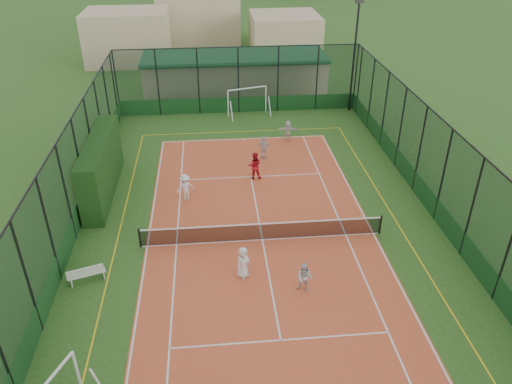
% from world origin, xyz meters
% --- Properties ---
extents(ground, '(300.00, 300.00, 0.00)m').
position_xyz_m(ground, '(0.00, 0.00, 0.00)').
color(ground, '#29501B').
rests_on(ground, ground).
extents(court_slab, '(11.17, 23.97, 0.01)m').
position_xyz_m(court_slab, '(0.00, 0.00, 0.01)').
color(court_slab, '#C5502B').
rests_on(court_slab, ground).
extents(tennis_net, '(11.67, 0.12, 1.06)m').
position_xyz_m(tennis_net, '(0.00, 0.00, 0.53)').
color(tennis_net, black).
rests_on(tennis_net, ground).
extents(perimeter_fence, '(18.12, 34.12, 5.00)m').
position_xyz_m(perimeter_fence, '(0.00, 0.00, 2.50)').
color(perimeter_fence, black).
rests_on(perimeter_fence, ground).
extents(floodlight_ne, '(0.60, 0.26, 8.25)m').
position_xyz_m(floodlight_ne, '(8.60, 16.60, 4.12)').
color(floodlight_ne, black).
rests_on(floodlight_ne, ground).
extents(clubhouse, '(15.20, 7.20, 3.15)m').
position_xyz_m(clubhouse, '(0.00, 22.00, 1.57)').
color(clubhouse, tan).
rests_on(clubhouse, ground).
extents(hedge_left, '(1.09, 7.26, 3.18)m').
position_xyz_m(hedge_left, '(-8.30, 5.44, 1.59)').
color(hedge_left, black).
rests_on(hedge_left, ground).
extents(white_bench, '(1.59, 0.87, 0.86)m').
position_xyz_m(white_bench, '(-7.80, -2.26, 0.43)').
color(white_bench, white).
rests_on(white_bench, ground).
extents(futsal_goal_far, '(3.28, 1.71, 2.03)m').
position_xyz_m(futsal_goal_far, '(0.61, 16.53, 1.01)').
color(futsal_goal_far, white).
rests_on(futsal_goal_far, ground).
extents(child_near_left, '(0.85, 0.85, 1.50)m').
position_xyz_m(child_near_left, '(-1.11, -2.60, 0.76)').
color(child_near_left, silver).
rests_on(child_near_left, court_slab).
extents(child_near_right, '(0.82, 0.75, 1.38)m').
position_xyz_m(child_near_right, '(1.35, -3.77, 0.70)').
color(child_near_right, silver).
rests_on(child_near_right, court_slab).
extents(child_far_left, '(1.13, 0.92, 1.52)m').
position_xyz_m(child_far_left, '(-3.76, 4.19, 0.77)').
color(child_far_left, silver).
rests_on(child_far_left, court_slab).
extents(child_far_right, '(0.94, 0.61, 1.49)m').
position_xyz_m(child_far_right, '(1.05, 8.77, 0.75)').
color(child_far_right, silver).
rests_on(child_far_right, court_slab).
extents(child_far_back, '(1.34, 0.59, 1.39)m').
position_xyz_m(child_far_back, '(2.95, 11.39, 0.71)').
color(child_far_back, silver).
rests_on(child_far_back, court_slab).
extents(coach, '(0.85, 0.68, 1.66)m').
position_xyz_m(coach, '(0.20, 6.22, 0.84)').
color(coach, '#B5131E').
rests_on(coach, court_slab).
extents(tennis_balls, '(6.43, 1.00, 0.07)m').
position_xyz_m(tennis_balls, '(-0.62, 1.65, 0.04)').
color(tennis_balls, '#CCE033').
rests_on(tennis_balls, court_slab).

